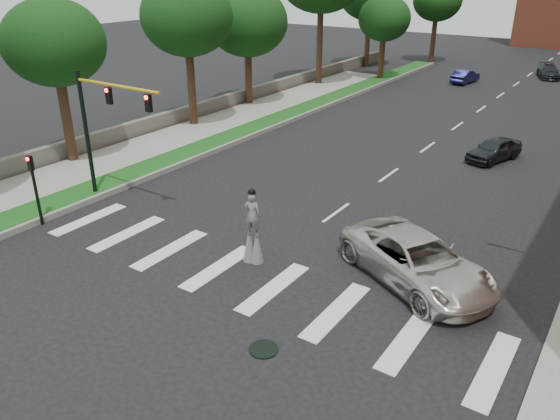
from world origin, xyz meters
name	(u,v)px	position (x,y,z in m)	size (l,w,h in m)	color
ground_plane	(228,290)	(0.00, 0.00, 0.00)	(160.00, 160.00, 0.00)	black
grass_median	(278,119)	(-11.50, 20.00, 0.12)	(2.00, 60.00, 0.25)	#144716
median_curb	(290,121)	(-10.45, 20.00, 0.14)	(0.20, 60.00, 0.28)	gray
sidewalk_left	(150,147)	(-14.50, 10.00, 0.09)	(4.00, 60.00, 0.18)	gray
stone_wall	(237,99)	(-17.00, 22.00, 0.55)	(0.50, 56.00, 1.10)	#59554C
manhole	(264,349)	(3.00, -2.00, 0.02)	(0.90, 0.90, 0.04)	black
traffic_signal	(101,118)	(-9.78, 3.00, 4.15)	(5.30, 0.23, 6.20)	black
secondary_signal	(34,184)	(-10.30, -0.50, 1.95)	(0.25, 0.21, 3.23)	black
stilt_performer	(253,233)	(-0.49, 2.16, 1.24)	(0.83, 0.60, 3.09)	#352115
suv_crossing	(417,260)	(5.31, 4.30, 0.89)	(2.94, 6.38, 1.77)	beige
car_near	(494,149)	(4.06, 19.79, 0.67)	(1.59, 3.95, 1.34)	black
car_mid	(465,76)	(-4.31, 41.65, 0.64)	(1.35, 3.88, 1.28)	#141549
car_far	(549,72)	(1.90, 48.98, 0.64)	(1.79, 4.41, 1.28)	black
tree_1	(54,44)	(-16.21, 5.57, 6.73)	(5.49, 5.49, 9.12)	#352115
tree_2	(187,17)	(-15.72, 15.44, 7.40)	(6.16, 6.16, 10.06)	#352115
tree_3	(247,22)	(-16.29, 22.76, 6.50)	(6.33, 6.33, 9.21)	#352115
tree_6	(384,19)	(-11.72, 38.32, 5.80)	(5.00, 5.00, 7.97)	#352115
tree_7	(438,1)	(-11.33, 51.59, 6.81)	(5.47, 5.47, 9.18)	#352115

